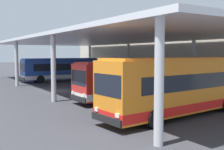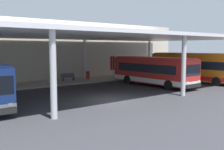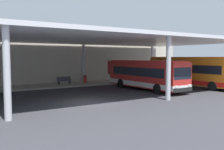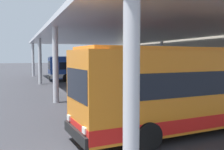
# 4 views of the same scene
# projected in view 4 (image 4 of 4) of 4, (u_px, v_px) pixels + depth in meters

# --- Properties ---
(ground_plane) EXTENTS (200.00, 200.00, 0.00)m
(ground_plane) POSITION_uv_depth(u_px,v_px,m) (73.00, 90.00, 24.33)
(ground_plane) COLOR #333338
(platform_kerb) EXTENTS (42.00, 4.50, 0.18)m
(platform_kerb) POSITION_uv_depth(u_px,v_px,m) (177.00, 84.00, 28.45)
(platform_kerb) COLOR #A39E93
(platform_kerb) RESTS_ON ground
(station_building_facade) EXTENTS (48.00, 1.60, 7.71)m
(station_building_facade) POSITION_uv_depth(u_px,v_px,m) (201.00, 51.00, 29.31)
(station_building_facade) COLOR beige
(station_building_facade) RESTS_ON ground
(canopy_shelter) EXTENTS (40.00, 17.00, 5.55)m
(canopy_shelter) POSITION_uv_depth(u_px,v_px,m) (126.00, 36.00, 25.86)
(canopy_shelter) COLOR silver
(canopy_shelter) RESTS_ON ground
(bus_nearest_bay) EXTENTS (2.75, 10.54, 3.17)m
(bus_nearest_bay) POSITION_uv_depth(u_px,v_px,m) (89.00, 68.00, 34.19)
(bus_nearest_bay) COLOR #284CA8
(bus_nearest_bay) RESTS_ON ground
(bus_second_bay) EXTENTS (2.83, 10.56, 3.17)m
(bus_second_bay) POSITION_uv_depth(u_px,v_px,m) (152.00, 79.00, 17.23)
(bus_second_bay) COLOR red
(bus_second_bay) RESTS_ON ground
(bus_middle_bay) EXTENTS (3.38, 11.49, 3.57)m
(bus_middle_bay) POSITION_uv_depth(u_px,v_px,m) (200.00, 88.00, 11.09)
(bus_middle_bay) COLOR orange
(bus_middle_bay) RESTS_ON ground
(bench_waiting) EXTENTS (1.80, 0.45, 0.92)m
(bench_waiting) POSITION_uv_depth(u_px,v_px,m) (193.00, 81.00, 25.96)
(bench_waiting) COLOR #4C515B
(bench_waiting) RESTS_ON platform_kerb
(trash_bin) EXTENTS (0.52, 0.52, 0.98)m
(trash_bin) POSITION_uv_depth(u_px,v_px,m) (215.00, 84.00, 23.26)
(trash_bin) COLOR maroon
(trash_bin) RESTS_ON platform_kerb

